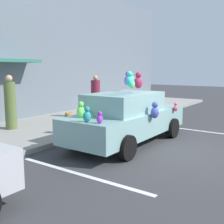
{
  "coord_description": "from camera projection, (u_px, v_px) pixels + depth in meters",
  "views": [
    {
      "loc": [
        -7.08,
        -2.81,
        2.23
      ],
      "look_at": [
        -0.09,
        2.12,
        0.9
      ],
      "focal_mm": 44.36,
      "sensor_mm": 36.0,
      "label": 1
    }
  ],
  "objects": [
    {
      "name": "teddy_bear_on_sidewalk",
      "position": [
        69.0,
        123.0,
        8.99
      ],
      "size": [
        0.38,
        0.31,
        0.72
      ],
      "color": "#9E723D",
      "rests_on": "sidewalk"
    },
    {
      "name": "parking_stripe_front",
      "position": [
        180.0,
        128.0,
        10.52
      ],
      "size": [
        0.12,
        3.6,
        0.01
      ],
      "primitive_type": "cube",
      "color": "silver",
      "rests_on": "ground"
    },
    {
      "name": "ground_plane",
      "position": [
        176.0,
        150.0,
        7.66
      ],
      "size": [
        60.0,
        60.0,
        0.0
      ],
      "primitive_type": "plane",
      "color": "#38383A"
    },
    {
      "name": "pedestrian_near_shopfront",
      "position": [
        10.0,
        104.0,
        9.62
      ],
      "size": [
        0.39,
        0.39,
        1.89
      ],
      "color": "#586936",
      "rests_on": "sidewalk"
    },
    {
      "name": "sidewalk",
      "position": [
        52.0,
        126.0,
        10.5
      ],
      "size": [
        24.0,
        4.0,
        0.15
      ],
      "primitive_type": "cube",
      "color": "gray",
      "rests_on": "ground"
    },
    {
      "name": "parking_stripe_rear",
      "position": [
        80.0,
        174.0,
        5.92
      ],
      "size": [
        0.12,
        3.6,
        0.01
      ],
      "primitive_type": "cube",
      "color": "silver",
      "rests_on": "ground"
    },
    {
      "name": "plush_covered_car",
      "position": [
        127.0,
        117.0,
        8.29
      ],
      "size": [
        4.54,
        2.01,
        2.17
      ],
      "color": "#81ACA8",
      "rests_on": "ground"
    },
    {
      "name": "storefront_building",
      "position": [
        12.0,
        45.0,
        11.24
      ],
      "size": [
        24.0,
        1.25,
        6.4
      ],
      "color": "slate",
      "rests_on": "ground"
    },
    {
      "name": "pedestrian_by_lamp",
      "position": [
        96.0,
        98.0,
        11.99
      ],
      "size": [
        0.4,
        0.4,
        1.82
      ],
      "color": "maroon",
      "rests_on": "sidewalk"
    }
  ]
}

